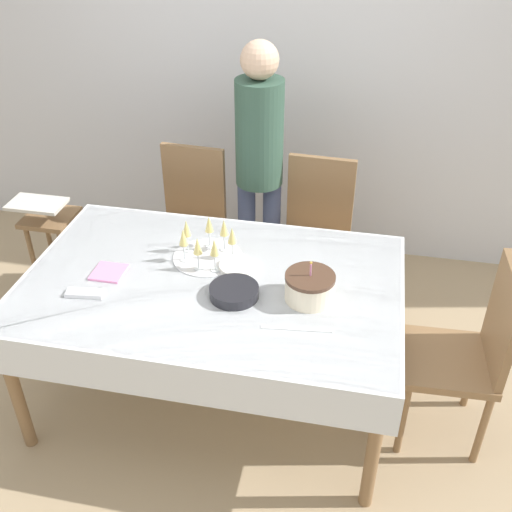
{
  "coord_description": "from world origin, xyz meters",
  "views": [
    {
      "loc": [
        0.66,
        -2.19,
        2.42
      ],
      "look_at": [
        0.2,
        0.07,
        0.88
      ],
      "focal_mm": 42.0,
      "sensor_mm": 36.0,
      "label": 1
    }
  ],
  "objects_px": {
    "dining_chair_far_left": "(190,218)",
    "birthday_cake": "(310,287)",
    "dining_chair_far_right": "(316,231)",
    "plate_stack_main": "(234,292)",
    "person_standing": "(259,153)",
    "high_chair": "(50,229)",
    "dining_chair_right_end": "(469,349)",
    "champagne_tray": "(207,244)",
    "plate_stack_dessert": "(237,267)"
  },
  "relations": [
    {
      "from": "dining_chair_far_left",
      "to": "plate_stack_main",
      "type": "relative_size",
      "value": 4.32
    },
    {
      "from": "birthday_cake",
      "to": "champagne_tray",
      "type": "bearing_deg",
      "value": 157.13
    },
    {
      "from": "dining_chair_far_left",
      "to": "birthday_cake",
      "type": "height_order",
      "value": "dining_chair_far_left"
    },
    {
      "from": "dining_chair_far_left",
      "to": "person_standing",
      "type": "xyz_separation_m",
      "value": [
        0.42,
        0.1,
        0.43
      ]
    },
    {
      "from": "dining_chair_right_end",
      "to": "plate_stack_main",
      "type": "xyz_separation_m",
      "value": [
        -1.08,
        -0.1,
        0.24
      ]
    },
    {
      "from": "dining_chair_right_end",
      "to": "plate_stack_main",
      "type": "relative_size",
      "value": 4.32
    },
    {
      "from": "dining_chair_far_left",
      "to": "high_chair",
      "type": "distance_m",
      "value": 0.88
    },
    {
      "from": "dining_chair_far_right",
      "to": "plate_stack_main",
      "type": "relative_size",
      "value": 4.32
    },
    {
      "from": "dining_chair_far_right",
      "to": "plate_stack_main",
      "type": "height_order",
      "value": "dining_chair_far_right"
    },
    {
      "from": "birthday_cake",
      "to": "person_standing",
      "type": "relative_size",
      "value": 0.14
    },
    {
      "from": "champagne_tray",
      "to": "high_chair",
      "type": "distance_m",
      "value": 1.33
    },
    {
      "from": "dining_chair_far_right",
      "to": "high_chair",
      "type": "distance_m",
      "value": 1.66
    },
    {
      "from": "plate_stack_dessert",
      "to": "high_chair",
      "type": "relative_size",
      "value": 0.25
    },
    {
      "from": "dining_chair_right_end",
      "to": "dining_chair_far_right",
      "type": "bearing_deg",
      "value": 132.33
    },
    {
      "from": "dining_chair_far_left",
      "to": "plate_stack_dessert",
      "type": "relative_size",
      "value": 5.49
    },
    {
      "from": "plate_stack_dessert",
      "to": "dining_chair_far_right",
      "type": "bearing_deg",
      "value": 68.97
    },
    {
      "from": "dining_chair_right_end",
      "to": "plate_stack_dessert",
      "type": "xyz_separation_m",
      "value": [
        -1.11,
        0.11,
        0.23
      ]
    },
    {
      "from": "plate_stack_main",
      "to": "plate_stack_dessert",
      "type": "xyz_separation_m",
      "value": [
        -0.03,
        0.21,
        -0.01
      ]
    },
    {
      "from": "dining_chair_far_right",
      "to": "plate_stack_dessert",
      "type": "relative_size",
      "value": 5.49
    },
    {
      "from": "birthday_cake",
      "to": "dining_chair_right_end",
      "type": "bearing_deg",
      "value": 3.8
    },
    {
      "from": "dining_chair_far_left",
      "to": "dining_chair_far_right",
      "type": "relative_size",
      "value": 1.0
    },
    {
      "from": "dining_chair_far_left",
      "to": "dining_chair_right_end",
      "type": "relative_size",
      "value": 1.0
    },
    {
      "from": "dining_chair_far_right",
      "to": "plate_stack_main",
      "type": "bearing_deg",
      "value": -105.0
    },
    {
      "from": "dining_chair_far_right",
      "to": "person_standing",
      "type": "bearing_deg",
      "value": 165.15
    },
    {
      "from": "dining_chair_far_right",
      "to": "dining_chair_far_left",
      "type": "bearing_deg",
      "value": -179.99
    },
    {
      "from": "high_chair",
      "to": "plate_stack_main",
      "type": "bearing_deg",
      "value": -29.8
    },
    {
      "from": "dining_chair_far_left",
      "to": "dining_chair_right_end",
      "type": "bearing_deg",
      "value": -29.11
    },
    {
      "from": "person_standing",
      "to": "plate_stack_main",
      "type": "bearing_deg",
      "value": -84.67
    },
    {
      "from": "plate_stack_main",
      "to": "high_chair",
      "type": "distance_m",
      "value": 1.61
    },
    {
      "from": "dining_chair_right_end",
      "to": "plate_stack_main",
      "type": "height_order",
      "value": "dining_chair_right_end"
    },
    {
      "from": "dining_chair_far_right",
      "to": "champagne_tray",
      "type": "bearing_deg",
      "value": -123.05
    },
    {
      "from": "dining_chair_right_end",
      "to": "champagne_tray",
      "type": "height_order",
      "value": "dining_chair_right_end"
    },
    {
      "from": "dining_chair_far_right",
      "to": "champagne_tray",
      "type": "relative_size",
      "value": 2.8
    },
    {
      "from": "dining_chair_far_left",
      "to": "plate_stack_dessert",
      "type": "height_order",
      "value": "dining_chair_far_left"
    },
    {
      "from": "person_standing",
      "to": "high_chair",
      "type": "relative_size",
      "value": 2.28
    },
    {
      "from": "champagne_tray",
      "to": "high_chair",
      "type": "xyz_separation_m",
      "value": [
        -1.18,
        0.51,
        -0.36
      ]
    },
    {
      "from": "plate_stack_main",
      "to": "person_standing",
      "type": "bearing_deg",
      "value": 95.33
    },
    {
      "from": "plate_stack_dessert",
      "to": "person_standing",
      "type": "bearing_deg",
      "value": 94.39
    },
    {
      "from": "dining_chair_far_left",
      "to": "champagne_tray",
      "type": "relative_size",
      "value": 2.8
    },
    {
      "from": "dining_chair_far_left",
      "to": "plate_stack_dessert",
      "type": "distance_m",
      "value": 0.95
    },
    {
      "from": "dining_chair_right_end",
      "to": "birthday_cake",
      "type": "height_order",
      "value": "dining_chair_right_end"
    },
    {
      "from": "dining_chair_right_end",
      "to": "champagne_tray",
      "type": "relative_size",
      "value": 2.8
    },
    {
      "from": "person_standing",
      "to": "high_chair",
      "type": "bearing_deg",
      "value": -166.7
    },
    {
      "from": "dining_chair_right_end",
      "to": "person_standing",
      "type": "height_order",
      "value": "person_standing"
    },
    {
      "from": "dining_chair_far_right",
      "to": "dining_chair_right_end",
      "type": "height_order",
      "value": "same"
    },
    {
      "from": "birthday_cake",
      "to": "person_standing",
      "type": "height_order",
      "value": "person_standing"
    },
    {
      "from": "plate_stack_main",
      "to": "person_standing",
      "type": "height_order",
      "value": "person_standing"
    },
    {
      "from": "dining_chair_right_end",
      "to": "high_chair",
      "type": "relative_size",
      "value": 1.37
    },
    {
      "from": "dining_chair_right_end",
      "to": "plate_stack_dessert",
      "type": "distance_m",
      "value": 1.14
    },
    {
      "from": "dining_chair_far_left",
      "to": "high_chair",
      "type": "relative_size",
      "value": 1.37
    }
  ]
}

